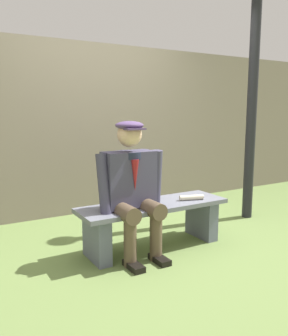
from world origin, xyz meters
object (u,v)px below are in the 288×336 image
object	(u,v)px
bench	(154,218)
rolled_magazine	(191,197)
lamp_post	(254,54)
seated_man	(132,184)

from	to	relation	value
bench	rolled_magazine	size ratio (longest dim) A/B	6.01
bench	lamp_post	size ratio (longest dim) A/B	0.45
rolled_magazine	bench	bearing A→B (deg)	-11.96
bench	rolled_magazine	world-z (taller)	rolled_magazine
rolled_magazine	seated_man	bearing A→B (deg)	-2.00
bench	lamp_post	world-z (taller)	lamp_post
seated_man	rolled_magazine	xyz separation A→B (m)	(-0.66, 0.02, -0.20)
bench	seated_man	size ratio (longest dim) A/B	1.20
bench	seated_man	distance (m)	0.46
seated_man	lamp_post	xyz separation A→B (m)	(-1.81, -0.32, 1.30)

